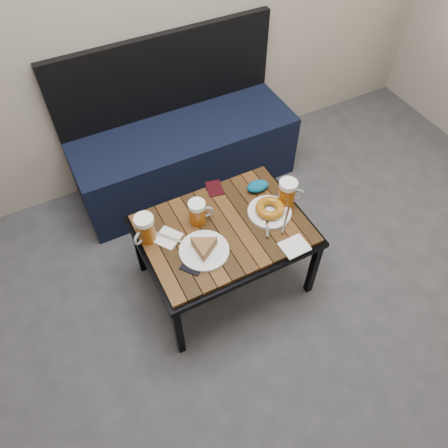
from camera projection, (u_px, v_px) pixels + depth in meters
name	position (u px, v px, depth m)	size (l,w,h in m)	color
ground	(336.00, 419.00, 2.04)	(4.00, 4.00, 0.00)	#2D2D30
bench	(184.00, 149.00, 2.82)	(1.40, 0.50, 0.95)	black
cafe_table	(224.00, 233.00, 2.19)	(0.84, 0.62, 0.47)	black
beer_mug_left	(145.00, 229.00, 2.06)	(0.14, 0.12, 0.15)	#92470B
beer_mug_centre	(198.00, 212.00, 2.13)	(0.13, 0.09, 0.14)	#92470B
beer_mug_right	(288.00, 193.00, 2.21)	(0.14, 0.12, 0.15)	#92470B
plate_pie	(204.00, 248.00, 2.05)	(0.24, 0.24, 0.07)	white
plate_bagel	(270.00, 210.00, 2.20)	(0.26, 0.26, 0.06)	white
napkin_left	(168.00, 238.00, 2.11)	(0.16, 0.16, 0.01)	white
napkin_right	(294.00, 247.00, 2.08)	(0.13, 0.11, 0.01)	white
passport_navy	(195.00, 261.00, 2.03)	(0.10, 0.13, 0.01)	black
passport_burgundy	(215.00, 188.00, 2.33)	(0.08, 0.11, 0.01)	black
knit_pouch	(258.00, 186.00, 2.30)	(0.12, 0.08, 0.05)	navy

